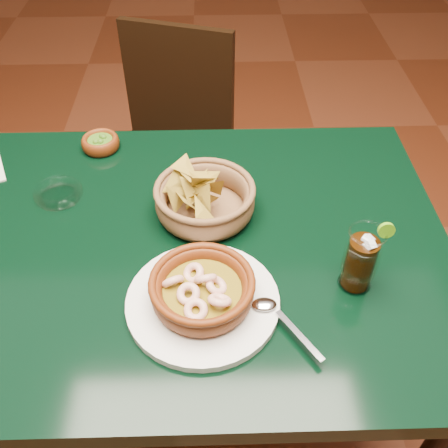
{
  "coord_description": "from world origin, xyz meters",
  "views": [
    {
      "loc": [
        0.12,
        -0.71,
        1.48
      ],
      "look_at": [
        0.14,
        -0.02,
        0.81
      ],
      "focal_mm": 40.0,
      "sensor_mm": 36.0,
      "label": 1
    }
  ],
  "objects_px": {
    "dining_table": "(159,272)",
    "shrimp_plate": "(203,293)",
    "dining_chair": "(170,150)",
    "chip_basket": "(204,199)",
    "cola_drink": "(361,260)"
  },
  "relations": [
    {
      "from": "dining_table",
      "to": "shrimp_plate",
      "type": "height_order",
      "value": "shrimp_plate"
    },
    {
      "from": "dining_table",
      "to": "dining_chair",
      "type": "xyz_separation_m",
      "value": [
        -0.02,
        0.7,
        -0.18
      ]
    },
    {
      "from": "dining_chair",
      "to": "shrimp_plate",
      "type": "relative_size",
      "value": 2.58
    },
    {
      "from": "chip_basket",
      "to": "shrimp_plate",
      "type": "bearing_deg",
      "value": -90.76
    },
    {
      "from": "dining_table",
      "to": "chip_basket",
      "type": "distance_m",
      "value": 0.19
    },
    {
      "from": "dining_table",
      "to": "dining_chair",
      "type": "distance_m",
      "value": 0.72
    },
    {
      "from": "dining_chair",
      "to": "chip_basket",
      "type": "relative_size",
      "value": 3.53
    },
    {
      "from": "cola_drink",
      "to": "shrimp_plate",
      "type": "bearing_deg",
      "value": -171.81
    },
    {
      "from": "dining_table",
      "to": "dining_chair",
      "type": "relative_size",
      "value": 1.39
    },
    {
      "from": "shrimp_plate",
      "to": "cola_drink",
      "type": "relative_size",
      "value": 2.18
    },
    {
      "from": "shrimp_plate",
      "to": "cola_drink",
      "type": "bearing_deg",
      "value": 8.19
    },
    {
      "from": "dining_chair",
      "to": "chip_basket",
      "type": "height_order",
      "value": "chip_basket"
    },
    {
      "from": "dining_chair",
      "to": "shrimp_plate",
      "type": "distance_m",
      "value": 0.93
    },
    {
      "from": "dining_table",
      "to": "shrimp_plate",
      "type": "xyz_separation_m",
      "value": [
        0.1,
        -0.17,
        0.13
      ]
    },
    {
      "from": "dining_table",
      "to": "cola_drink",
      "type": "bearing_deg",
      "value": -18.15
    }
  ]
}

